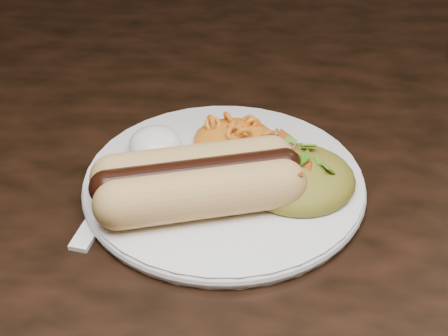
# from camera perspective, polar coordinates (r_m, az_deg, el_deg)

# --- Properties ---
(table) EXTENTS (1.60, 0.90, 0.75)m
(table) POSITION_cam_1_polar(r_m,az_deg,el_deg) (0.72, 6.43, -2.81)
(table) COLOR black
(table) RESTS_ON floor
(plate) EXTENTS (0.29, 0.29, 0.01)m
(plate) POSITION_cam_1_polar(r_m,az_deg,el_deg) (0.57, 0.00, -1.30)
(plate) COLOR white
(plate) RESTS_ON table
(hotdog) EXTENTS (0.14, 0.11, 0.04)m
(hotdog) POSITION_cam_1_polar(r_m,az_deg,el_deg) (0.53, -2.19, -0.98)
(hotdog) COLOR #F0B874
(hotdog) RESTS_ON plate
(mac_and_cheese) EXTENTS (0.08, 0.08, 0.03)m
(mac_and_cheese) POSITION_cam_1_polar(r_m,az_deg,el_deg) (0.60, 0.91, 3.14)
(mac_and_cheese) COLOR orange
(mac_and_cheese) RESTS_ON plate
(sour_cream) EXTENTS (0.05, 0.05, 0.03)m
(sour_cream) POSITION_cam_1_polar(r_m,az_deg,el_deg) (0.60, -5.76, 2.45)
(sour_cream) COLOR white
(sour_cream) RESTS_ON plate
(taco_salad) EXTENTS (0.09, 0.09, 0.04)m
(taco_salad) POSITION_cam_1_polar(r_m,az_deg,el_deg) (0.56, 6.19, -0.10)
(taco_salad) COLOR #AE6C25
(taco_salad) RESTS_ON plate
(fork) EXTENTS (0.04, 0.15, 0.00)m
(fork) POSITION_cam_1_polar(r_m,az_deg,el_deg) (0.56, -10.05, -3.35)
(fork) COLOR white
(fork) RESTS_ON table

